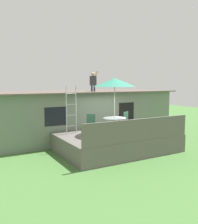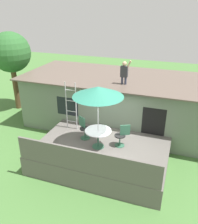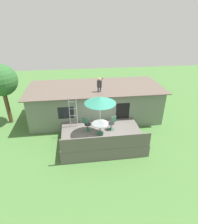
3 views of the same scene
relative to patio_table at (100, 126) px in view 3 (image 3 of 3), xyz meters
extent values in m
plane|color=#477538|center=(0.12, 0.13, -1.39)|extent=(40.00, 40.00, 0.00)
cube|color=slate|center=(0.12, 3.73, -0.08)|extent=(10.00, 4.00, 2.60)
cube|color=#66564C|center=(0.12, 3.73, 1.25)|extent=(10.50, 4.50, 0.06)
cube|color=black|center=(-2.18, 1.74, 0.16)|extent=(1.10, 0.03, 0.90)
cube|color=black|center=(1.91, 1.74, -0.34)|extent=(1.00, 0.03, 2.00)
cube|color=#605B56|center=(0.12, 0.13, -0.99)|extent=(5.23, 3.68, 0.80)
cube|color=#605B56|center=(0.12, -1.66, -0.14)|extent=(5.13, 0.08, 0.90)
cylinder|color=#33664C|center=(0.00, 0.00, -0.57)|extent=(0.48, 0.48, 0.03)
cylinder|color=#33664C|center=(0.00, 0.00, -0.22)|extent=(0.07, 0.07, 0.71)
cylinder|color=silver|center=(0.00, 0.00, 0.14)|extent=(1.04, 1.04, 0.03)
cylinder|color=silver|center=(0.00, 0.00, 0.61)|extent=(0.04, 0.04, 2.40)
cone|color=#338C72|center=(0.00, 0.00, 1.76)|extent=(1.90, 1.90, 0.38)
cylinder|color=silver|center=(-1.90, 1.08, 0.51)|extent=(0.04, 0.04, 2.20)
cylinder|color=silver|center=(-1.42, 1.08, 0.51)|extent=(0.04, 0.04, 2.20)
cylinder|color=silver|center=(-1.66, 1.08, -0.24)|extent=(0.48, 0.03, 0.03)
cylinder|color=silver|center=(-1.66, 1.08, 0.26)|extent=(0.48, 0.03, 0.03)
cylinder|color=silver|center=(-1.66, 1.08, 0.76)|extent=(0.48, 0.03, 0.03)
cylinder|color=silver|center=(-1.66, 1.08, 1.26)|extent=(0.48, 0.03, 0.03)
cylinder|color=#33384C|center=(0.22, 2.63, 1.45)|extent=(0.10, 0.10, 0.34)
cylinder|color=#33384C|center=(0.38, 2.63, 1.45)|extent=(0.10, 0.10, 0.34)
cube|color=#333338|center=(0.30, 2.63, 1.87)|extent=(0.32, 0.20, 0.50)
sphere|color=tan|center=(0.30, 2.63, 2.23)|extent=(0.20, 0.20, 0.20)
cylinder|color=tan|center=(0.48, 2.63, 2.17)|extent=(0.26, 0.08, 0.44)
cylinder|color=#33664C|center=(-0.75, 0.45, -0.58)|extent=(0.40, 0.40, 0.02)
cylinder|color=#33664C|center=(-0.75, 0.45, -0.36)|extent=(0.06, 0.06, 0.44)
cylinder|color=black|center=(-0.75, 0.45, -0.13)|extent=(0.44, 0.44, 0.04)
cube|color=#33664C|center=(-0.92, 0.55, 0.11)|extent=(0.36, 0.24, 0.44)
cylinder|color=#33664C|center=(0.79, 0.38, -0.58)|extent=(0.40, 0.40, 0.02)
cylinder|color=#33664C|center=(0.79, 0.38, -0.36)|extent=(0.06, 0.06, 0.44)
cylinder|color=black|center=(0.79, 0.38, -0.13)|extent=(0.44, 0.44, 0.04)
cube|color=#33664C|center=(0.97, 0.46, 0.11)|extent=(0.38, 0.21, 0.44)
cylinder|color=brown|center=(-6.70, 3.73, 0.12)|extent=(0.31, 0.31, 3.01)
sphere|color=#2D662D|center=(-6.70, 3.73, 2.09)|extent=(2.31, 2.31, 2.31)
camera|label=1|loc=(-6.17, -9.51, 1.76)|focal=40.23mm
camera|label=2|loc=(2.81, -7.76, 4.72)|focal=38.74mm
camera|label=3|loc=(-1.38, -9.84, 6.11)|focal=29.42mm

